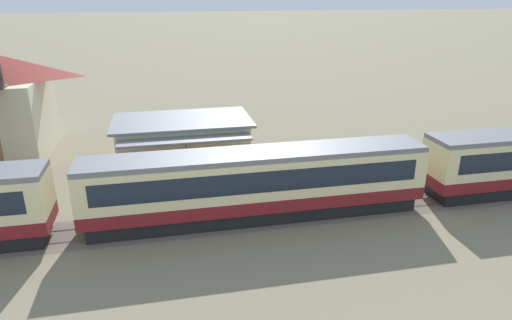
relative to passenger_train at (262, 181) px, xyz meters
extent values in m
plane|color=#7A7056|center=(-2.12, -0.26, -2.38)|extent=(600.00, 600.00, 0.00)
cylinder|color=black|center=(14.93, -0.72, -1.93)|extent=(0.90, 0.18, 0.90)
cylinder|color=black|center=(14.93, 0.72, -1.93)|extent=(0.90, 0.18, 0.90)
cube|color=maroon|center=(-0.27, 0.00, -1.08)|extent=(20.63, 3.00, 0.80)
cube|color=beige|center=(-0.27, 0.00, 0.47)|extent=(20.63, 3.00, 2.29)
cube|color=#192330|center=(-0.27, 0.00, 0.58)|extent=(18.98, 3.04, 1.28)
cube|color=slate|center=(-0.27, 0.00, 1.76)|extent=(20.63, 2.82, 0.30)
cube|color=black|center=(-0.27, 0.00, -1.92)|extent=(19.80, 2.58, 0.88)
cylinder|color=black|center=(6.54, -0.72, -1.93)|extent=(0.90, 0.18, 0.90)
cylinder|color=black|center=(6.54, 0.72, -1.93)|extent=(0.90, 0.18, 0.90)
cylinder|color=black|center=(-7.08, -0.72, -1.93)|extent=(0.90, 0.18, 0.90)
cylinder|color=black|center=(-7.08, 0.72, -1.93)|extent=(0.90, 0.18, 0.90)
cube|color=#665B51|center=(6.87, 0.00, -2.37)|extent=(124.97, 3.60, 0.01)
cube|color=#4C4238|center=(6.87, -0.72, -2.36)|extent=(124.97, 0.12, 0.04)
cube|color=#4C4238|center=(6.87, 0.72, -2.36)|extent=(124.97, 0.12, 0.04)
cube|color=beige|center=(-4.07, 10.36, -0.62)|extent=(9.91, 5.71, 3.52)
cube|color=slate|center=(-4.07, 10.36, 1.24)|extent=(10.70, 6.17, 0.20)
cube|color=slate|center=(-4.07, 6.70, 0.74)|extent=(9.51, 1.60, 0.16)
cylinder|color=brown|center=(-4.07, 6.10, -0.86)|extent=(0.14, 0.14, 3.04)
cylinder|color=brown|center=(-16.97, 12.99, 0.82)|extent=(0.28, 0.28, 6.38)
camera|label=1|loc=(-5.62, -24.61, 10.76)|focal=32.00mm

